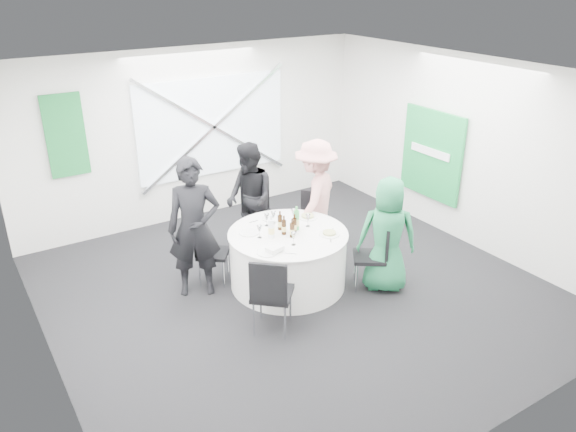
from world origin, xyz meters
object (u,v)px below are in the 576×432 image
clear_water_bottle (271,229)px  chair_back (258,208)px  chair_front_right (376,251)px  chair_front_left (271,290)px  person_man_back (250,198)px  chair_back_left (207,248)px  green_water_bottle (296,220)px  person_woman_green (387,235)px  banquet_table (288,259)px  person_woman_pink (315,197)px  chair_back_right (311,218)px  person_man_back_left (194,228)px

clear_water_bottle → chair_back: bearing=67.8°
chair_front_right → chair_front_left: (-1.69, -0.15, 0.05)m
person_man_back → chair_front_right: bearing=28.8°
chair_back_left → green_water_bottle: 1.24m
chair_front_right → chair_front_left: 1.70m
person_woman_green → clear_water_bottle: person_woman_green is taller
banquet_table → clear_water_bottle: clear_water_bottle is taller
banquet_table → person_woman_pink: (0.88, 0.63, 0.47)m
chair_front_left → green_water_bottle: (0.91, 0.85, 0.31)m
chair_front_left → person_man_back: size_ratio=0.60×
person_woman_green → clear_water_bottle: 1.48m
chair_front_left → green_water_bottle: bearing=-94.1°
banquet_table → green_water_bottle: green_water_bottle is taller
chair_back → chair_front_left: chair_back is taller
chair_front_right → clear_water_bottle: 1.40m
chair_front_left → banquet_table: bearing=-90.0°
chair_back → chair_back_left: 1.26m
banquet_table → green_water_bottle: 0.53m
chair_front_right → green_water_bottle: green_water_bottle is taller
chair_front_left → person_woman_pink: person_woman_pink is taller
chair_back_right → person_woman_green: person_woman_green is taller
person_man_back_left → green_water_bottle: person_man_back_left is taller
clear_water_bottle → person_man_back: bearing=73.9°
banquet_table → chair_front_left: size_ratio=1.59×
chair_back → clear_water_bottle: (-0.50, -1.23, 0.28)m
banquet_table → chair_back_left: chair_back_left is taller
chair_back → person_man_back: bearing=-150.2°
person_man_back_left → chair_front_right: bearing=-5.7°
chair_back → chair_front_left: bearing=-104.6°
person_woman_green → green_water_bottle: size_ratio=4.75×
chair_back_right → green_water_bottle: 0.98m
chair_back_left → person_man_back: person_man_back is taller
person_woman_green → person_man_back: bearing=-28.1°
banquet_table → person_man_back: person_man_back is taller
chair_front_left → person_man_back_left: size_ratio=0.54×
chair_front_right → green_water_bottle: size_ratio=2.79×
person_man_back_left → clear_water_bottle: size_ratio=5.98×
person_woman_pink → green_water_bottle: size_ratio=5.24×
banquet_table → person_woman_green: size_ratio=1.01×
person_man_back_left → person_woman_green: bearing=-6.2°
chair_back → chair_back_right: (0.57, -0.59, -0.07)m
banquet_table → chair_front_right: bearing=-35.8°
banquet_table → person_woman_pink: size_ratio=0.92×
chair_back_left → person_woman_green: (1.88, -1.40, 0.27)m
banquet_table → person_man_back_left: 1.30m
chair_back_right → person_man_back_left: size_ratio=0.50×
banquet_table → chair_front_right: size_ratio=1.72×
person_woman_green → green_water_bottle: (-0.88, 0.78, 0.12)m
chair_back → chair_front_right: bearing=-58.8°
person_man_back_left → person_woman_pink: (1.96, 0.15, -0.06)m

